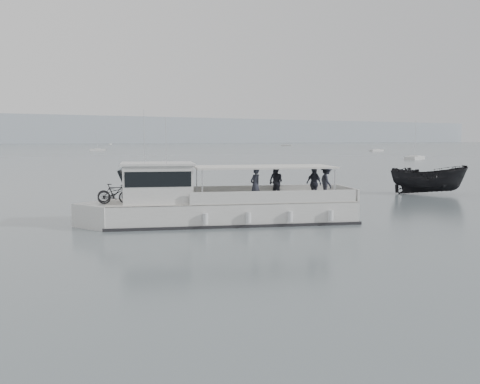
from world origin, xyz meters
TOP-DOWN VIEW (x-y plane):
  - ground at (0.00, 0.00)m, footprint 1400.00×1400.00m
  - tour_boat at (3.06, 2.10)m, footprint 14.29×7.85m
  - dark_motorboat at (25.06, 6.48)m, footprint 6.10×5.42m

SIDE VIEW (x-z plane):
  - ground at x=0.00m, z-range 0.00..0.00m
  - tour_boat at x=3.06m, z-range -2.05..4.06m
  - dark_motorboat at x=25.06m, z-range 0.00..2.31m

